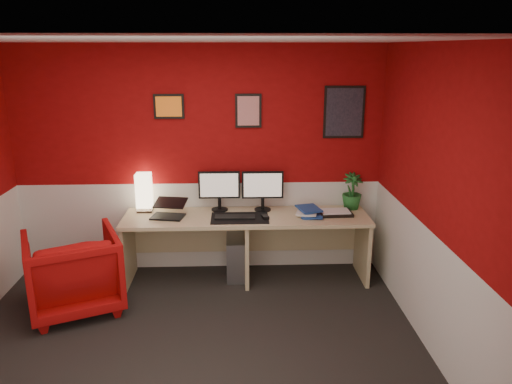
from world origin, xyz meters
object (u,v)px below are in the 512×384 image
desk (246,248)px  armchair (73,271)px  monitor_right (263,185)px  pc_tower (236,257)px  shoji_lamp (144,193)px  zen_tray (335,213)px  laptop (167,208)px  monitor_left (219,185)px  potted_plant (352,191)px

desk → armchair: armchair is taller
monitor_right → pc_tower: size_ratio=1.29×
monitor_right → desk: bearing=-135.1°
monitor_right → armchair: size_ratio=0.68×
shoji_lamp → armchair: size_ratio=0.47×
monitor_right → zen_tray: monitor_right is taller
laptop → monitor_left: bearing=33.4°
desk → laptop: size_ratio=7.88×
monitor_right → armchair: bearing=-157.7°
armchair → laptop: bearing=-169.7°
desk → pc_tower: 0.20m
monitor_left → laptop: bearing=-157.6°
monitor_right → potted_plant: monitor_right is taller
potted_plant → armchair: bearing=-164.6°
zen_tray → potted_plant: potted_plant is taller
monitor_left → pc_tower: monitor_left is taller
monitor_left → monitor_right: bearing=-2.1°
desk → zen_tray: size_ratio=7.43×
shoji_lamp → zen_tray: (2.05, -0.20, -0.18)m
pc_tower → armchair: size_ratio=0.53×
laptop → zen_tray: laptop is taller
desk → pc_tower: (-0.12, 0.08, -0.14)m
zen_tray → pc_tower: bearing=176.3°
shoji_lamp → desk: bearing=-10.9°
shoji_lamp → monitor_right: 1.29m
shoji_lamp → laptop: 0.37m
shoji_lamp → zen_tray: 2.07m
laptop → monitor_right: monitor_right is taller
potted_plant → armchair: size_ratio=0.47×
shoji_lamp → potted_plant: 2.27m
shoji_lamp → zen_tray: bearing=-5.6°
shoji_lamp → laptop: shoji_lamp is taller
monitor_right → pc_tower: bearing=-160.6°
zen_tray → potted_plant: bearing=41.9°
monitor_left → armchair: (-1.38, -0.78, -0.63)m
desk → pc_tower: desk is taller
monitor_right → zen_tray: size_ratio=1.66×
desk → laptop: (-0.83, -0.02, 0.47)m
zen_tray → shoji_lamp: bearing=174.4°
zen_tray → armchair: size_ratio=0.41×
shoji_lamp → monitor_left: 0.82m
desk → monitor_right: bearing=44.9°
shoji_lamp → pc_tower: (0.99, -0.13, -0.70)m
potted_plant → laptop: bearing=-173.5°
shoji_lamp → armchair: bearing=-125.8°
monitor_left → zen_tray: bearing=-8.8°
laptop → armchair: 1.11m
desk → armchair: size_ratio=3.05×
desk → shoji_lamp: size_ratio=6.50×
laptop → zen_tray: 1.78m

